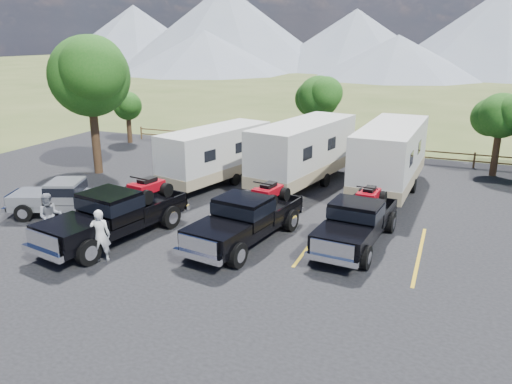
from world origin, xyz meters
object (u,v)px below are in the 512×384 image
at_px(rig_right, 357,220).
at_px(trailer_left, 216,155).
at_px(trailer_right, 390,158).
at_px(person_b, 50,216).
at_px(trailer_center, 303,152).
at_px(pickup_silver, 70,198).
at_px(rig_center, 247,217).
at_px(tree_big_nw, 89,76).
at_px(rig_left, 116,213).
at_px(person_a, 100,235).

relative_size(rig_right, trailer_left, 0.70).
relative_size(trailer_right, person_b, 5.37).
relative_size(trailer_center, pickup_silver, 1.76).
bearing_deg(rig_right, person_b, -155.47).
height_order(trailer_left, trailer_right, trailer_right).
height_order(rig_center, trailer_right, trailer_right).
bearing_deg(rig_right, tree_big_nw, 168.54).
xyz_separation_m(rig_left, person_a, (0.76, -1.94, -0.09)).
bearing_deg(person_b, rig_right, -23.42).
height_order(rig_right, trailer_right, trailer_right).
relative_size(rig_right, person_a, 3.14).
bearing_deg(tree_big_nw, person_a, -50.65).
bearing_deg(pickup_silver, tree_big_nw, -171.74).
distance_m(tree_big_nw, rig_center, 14.39).
relative_size(pickup_silver, person_a, 2.89).
relative_size(rig_center, person_b, 3.49).
bearing_deg(rig_center, pickup_silver, -169.26).
height_order(rig_left, pickup_silver, rig_left).
relative_size(tree_big_nw, rig_right, 1.29).
xyz_separation_m(rig_right, trailer_right, (0.19, 7.35, 0.86)).
bearing_deg(person_b, person_a, -59.53).
relative_size(rig_center, trailer_center, 0.66).
distance_m(rig_center, pickup_silver, 8.48).
xyz_separation_m(tree_big_nw, pickup_silver, (3.68, -6.43, -4.72)).
relative_size(rig_left, trailer_left, 0.79).
bearing_deg(trailer_center, rig_left, -103.87).
distance_m(trailer_center, pickup_silver, 11.88).
xyz_separation_m(person_a, person_b, (-3.20, 0.97, -0.04)).
bearing_deg(tree_big_nw, rig_left, -47.22).
height_order(tree_big_nw, rig_center, tree_big_nw).
relative_size(trailer_left, trailer_center, 0.88).
distance_m(tree_big_nw, person_a, 13.46).
distance_m(rig_right, person_b, 12.01).
height_order(tree_big_nw, trailer_left, tree_big_nw).
bearing_deg(rig_center, trailer_left, 133.73).
bearing_deg(trailer_center, trailer_left, -150.46).
distance_m(tree_big_nw, rig_right, 17.49).
distance_m(rig_center, trailer_right, 9.71).
bearing_deg(rig_left, tree_big_nw, 143.82).
height_order(trailer_left, pickup_silver, trailer_left).
bearing_deg(person_a, rig_right, -179.26).
relative_size(rig_center, rig_right, 1.07).
bearing_deg(person_b, tree_big_nw, 75.99).
relative_size(rig_center, trailer_left, 0.75).
xyz_separation_m(pickup_silver, person_a, (4.35, -3.35, 0.13)).
xyz_separation_m(rig_left, trailer_left, (0.20, 8.46, 0.52)).
relative_size(tree_big_nw, rig_center, 1.21).
distance_m(trailer_left, trailer_center, 4.68).
distance_m(trailer_left, pickup_silver, 8.03).
bearing_deg(tree_big_nw, trailer_right, 8.70).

